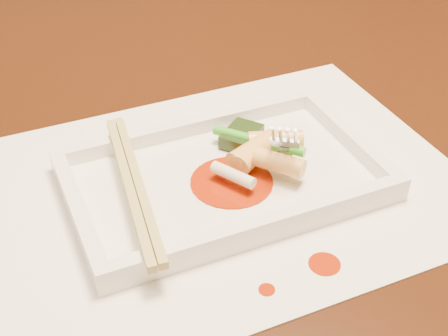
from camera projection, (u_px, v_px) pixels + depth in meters
name	position (u px, v px, depth m)	size (l,w,h in m)	color
table	(140.00, 245.00, 0.62)	(1.40, 0.90, 0.75)	black
placemat	(224.00, 185.00, 0.53)	(0.40, 0.30, 0.00)	white
sauce_splatter_a	(324.00, 264.00, 0.46)	(0.02, 0.02, 0.00)	#9B2104
sauce_splatter_b	(267.00, 290.00, 0.44)	(0.01, 0.01, 0.00)	#9B2104
plate_base	(224.00, 181.00, 0.53)	(0.26, 0.16, 0.01)	white
plate_rim_far	(192.00, 126.00, 0.58)	(0.26, 0.01, 0.01)	white
plate_rim_near	(264.00, 226.00, 0.47)	(0.26, 0.01, 0.01)	white
plate_rim_left	(78.00, 210.00, 0.48)	(0.01, 0.14, 0.01)	white
plate_rim_right	(350.00, 137.00, 0.56)	(0.01, 0.14, 0.01)	white
veg_piece	(242.00, 136.00, 0.56)	(0.04, 0.03, 0.01)	black
scallion_white	(233.00, 175.00, 0.51)	(0.01, 0.01, 0.04)	#EAEACC
scallion_green	(259.00, 141.00, 0.55)	(0.01, 0.01, 0.09)	#299417
chopstick_a	(129.00, 186.00, 0.49)	(0.01, 0.19, 0.01)	tan
chopstick_b	(138.00, 183.00, 0.49)	(0.01, 0.19, 0.01)	tan
fork	(292.00, 74.00, 0.52)	(0.09, 0.10, 0.14)	silver
sauce_blob_0	(232.00, 182.00, 0.52)	(0.07, 0.07, 0.00)	#9B2104
rice_cake_0	(254.00, 151.00, 0.54)	(0.02, 0.02, 0.05)	#F6CD73
rice_cake_1	(251.00, 155.00, 0.53)	(0.02, 0.02, 0.04)	#F6CD73
rice_cake_2	(279.00, 163.00, 0.52)	(0.02, 0.02, 0.04)	#F6CD73
rice_cake_3	(275.00, 140.00, 0.55)	(0.02, 0.02, 0.05)	#F6CD73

